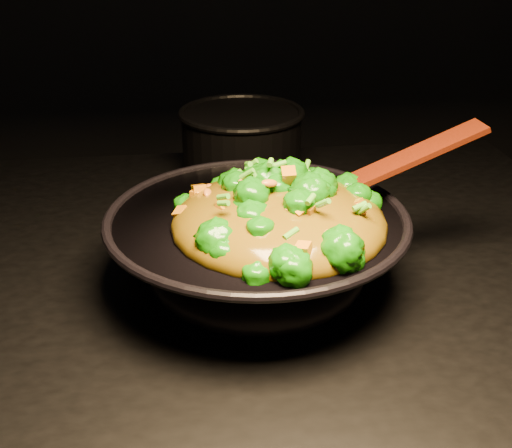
{
  "coord_description": "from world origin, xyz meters",
  "views": [
    {
      "loc": [
        -0.05,
        -0.8,
        1.35
      ],
      "look_at": [
        0.04,
        -0.07,
        0.99
      ],
      "focal_mm": 45.0,
      "sensor_mm": 36.0,
      "label": 1
    }
  ],
  "objects": [
    {
      "name": "back_pot",
      "position": [
        0.06,
        0.32,
        0.96
      ],
      "size": [
        0.27,
        0.27,
        0.12
      ],
      "primitive_type": "cylinder",
      "rotation": [
        0.0,
        0.0,
        -0.27
      ],
      "color": "black",
      "rests_on": "stovetop"
    },
    {
      "name": "wok",
      "position": [
        0.04,
        -0.08,
        0.95
      ],
      "size": [
        0.44,
        0.44,
        0.1
      ],
      "primitive_type": null,
      "rotation": [
        0.0,
        0.0,
        -0.21
      ],
      "color": "black",
      "rests_on": "stovetop"
    },
    {
      "name": "stir_fry",
      "position": [
        0.06,
        -0.11,
        1.05
      ],
      "size": [
        0.34,
        0.34,
        0.09
      ],
      "primitive_type": null,
      "rotation": [
        0.0,
        0.0,
        0.36
      ],
      "color": "#176E07",
      "rests_on": "wok"
    },
    {
      "name": "spatula",
      "position": [
        0.21,
        -0.05,
        1.05
      ],
      "size": [
        0.26,
        0.05,
        0.11
      ],
      "primitive_type": "cube",
      "rotation": [
        0.0,
        -0.38,
        0.04
      ],
      "color": "#3C1409",
      "rests_on": "wok"
    }
  ]
}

